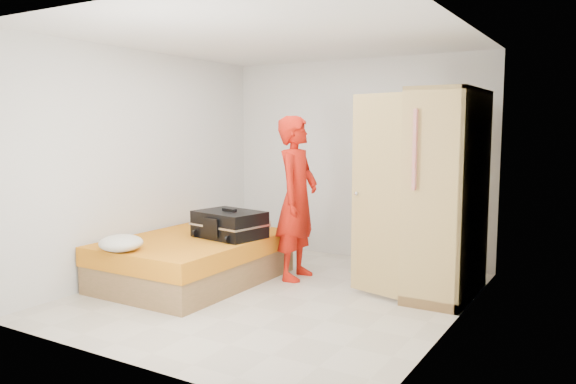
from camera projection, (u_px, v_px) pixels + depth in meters
The scene contains 7 objects.
room at pixel (275, 169), 5.65m from camera, with size 4.00×4.02×2.60m.
bed at pixel (194, 259), 6.27m from camera, with size 1.42×2.02×0.50m.
wardrobe at pixel (442, 199), 5.69m from camera, with size 1.16×1.20×2.10m.
person at pixel (297, 198), 6.35m from camera, with size 0.67×0.44×1.85m, color red.
suitcase at pixel (229, 224), 6.25m from camera, with size 0.83×0.67×0.32m.
round_cushion at pixel (121, 243), 5.55m from camera, with size 0.43×0.43×0.16m, color white.
pillow at pixel (248, 223), 6.89m from camera, with size 0.52×0.26×0.09m, color white.
Camera 1 is at (3.00, -4.78, 1.72)m, focal length 35.00 mm.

